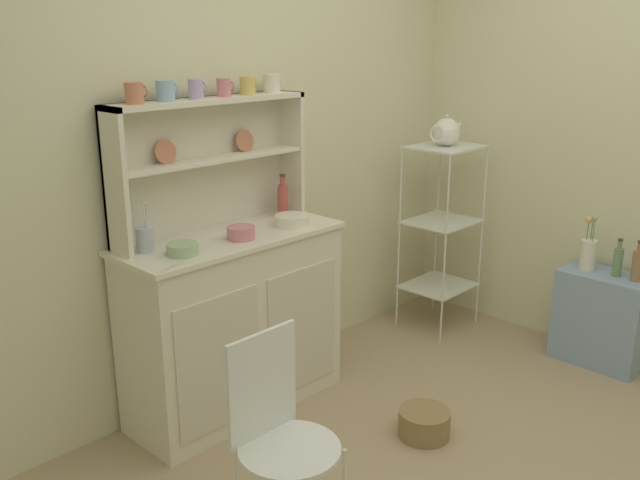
# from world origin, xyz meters

# --- Properties ---
(wall_back) EXTENTS (3.84, 0.05, 2.50)m
(wall_back) POSITION_xyz_m (0.00, 1.62, 1.25)
(wall_back) COLOR beige
(wall_back) RESTS_ON ground
(hutch_cabinet) EXTENTS (1.12, 0.45, 0.91)m
(hutch_cabinet) POSITION_xyz_m (-0.32, 1.37, 0.46)
(hutch_cabinet) COLOR silver
(hutch_cabinet) RESTS_ON ground
(hutch_shelf_unit) EXTENTS (1.05, 0.18, 0.64)m
(hutch_shelf_unit) POSITION_xyz_m (-0.32, 1.53, 1.28)
(hutch_shelf_unit) COLOR beige
(hutch_shelf_unit) RESTS_ON hutch_cabinet
(bakers_rack) EXTENTS (0.43, 0.36, 1.17)m
(bakers_rack) POSITION_xyz_m (1.23, 1.23, 0.72)
(bakers_rack) COLOR silver
(bakers_rack) RESTS_ON ground
(side_shelf_blue) EXTENTS (0.28, 0.48, 0.54)m
(side_shelf_blue) POSITION_xyz_m (1.44, 0.25, 0.27)
(side_shelf_blue) COLOR #849EBC
(side_shelf_blue) RESTS_ON ground
(wire_chair) EXTENTS (0.36, 0.36, 0.85)m
(wire_chair) POSITION_xyz_m (-0.87, 0.46, 0.52)
(wire_chair) COLOR white
(wire_chair) RESTS_ON ground
(floor_basket) EXTENTS (0.24, 0.24, 0.13)m
(floor_basket) POSITION_xyz_m (0.12, 0.52, 0.06)
(floor_basket) COLOR #93754C
(floor_basket) RESTS_ON ground
(cup_terracotta_0) EXTENTS (0.09, 0.08, 0.09)m
(cup_terracotta_0) POSITION_xyz_m (-0.71, 1.49, 1.59)
(cup_terracotta_0) COLOR #C67556
(cup_terracotta_0) RESTS_ON hutch_shelf_unit
(cup_sky_1) EXTENTS (0.10, 0.08, 0.09)m
(cup_sky_1) POSITION_xyz_m (-0.55, 1.49, 1.59)
(cup_sky_1) COLOR #8EB2D1
(cup_sky_1) RESTS_ON hutch_shelf_unit
(cup_lilac_2) EXTENTS (0.08, 0.07, 0.09)m
(cup_lilac_2) POSITION_xyz_m (-0.39, 1.49, 1.59)
(cup_lilac_2) COLOR #B79ECC
(cup_lilac_2) RESTS_ON hutch_shelf_unit
(cup_rose_3) EXTENTS (0.08, 0.07, 0.08)m
(cup_rose_3) POSITION_xyz_m (-0.23, 1.49, 1.58)
(cup_rose_3) COLOR #D17A84
(cup_rose_3) RESTS_ON hutch_shelf_unit
(cup_gold_4) EXTENTS (0.09, 0.07, 0.09)m
(cup_gold_4) POSITION_xyz_m (-0.09, 1.49, 1.59)
(cup_gold_4) COLOR #DBB760
(cup_gold_4) RESTS_ON hutch_shelf_unit
(cup_cream_5) EXTENTS (0.10, 0.08, 0.09)m
(cup_cream_5) POSITION_xyz_m (0.07, 1.49, 1.59)
(cup_cream_5) COLOR silver
(cup_cream_5) RESTS_ON hutch_shelf_unit
(bowl_mixing_large) EXTENTS (0.14, 0.14, 0.05)m
(bowl_mixing_large) POSITION_xyz_m (-0.65, 1.29, 0.93)
(bowl_mixing_large) COLOR #9EB78E
(bowl_mixing_large) RESTS_ON hutch_cabinet
(bowl_floral_medium) EXTENTS (0.13, 0.13, 0.06)m
(bowl_floral_medium) POSITION_xyz_m (-0.32, 1.29, 0.94)
(bowl_floral_medium) COLOR #D17A84
(bowl_floral_medium) RESTS_ON hutch_cabinet
(bowl_cream_small) EXTENTS (0.17, 0.17, 0.05)m
(bowl_cream_small) POSITION_xyz_m (0.01, 1.29, 0.93)
(bowl_cream_small) COLOR silver
(bowl_cream_small) RESTS_ON hutch_cabinet
(jam_bottle) EXTENTS (0.06, 0.06, 0.22)m
(jam_bottle) POSITION_xyz_m (0.09, 1.45, 1.00)
(jam_bottle) COLOR #B74C47
(jam_bottle) RESTS_ON hutch_cabinet
(utensil_jar) EXTENTS (0.08, 0.08, 0.23)m
(utensil_jar) POSITION_xyz_m (-0.74, 1.45, 0.96)
(utensil_jar) COLOR #B2B7C6
(utensil_jar) RESTS_ON hutch_cabinet
(porcelain_teapot) EXTENTS (0.26, 0.17, 0.19)m
(porcelain_teapot) POSITION_xyz_m (1.23, 1.23, 1.26)
(porcelain_teapot) COLOR white
(porcelain_teapot) RESTS_ON bakers_rack
(flower_vase) EXTENTS (0.09, 0.09, 0.32)m
(flower_vase) POSITION_xyz_m (1.44, 0.37, 0.64)
(flower_vase) COLOR silver
(flower_vase) RESTS_ON side_shelf_blue
(oil_bottle) EXTENTS (0.05, 0.05, 0.22)m
(oil_bottle) POSITION_xyz_m (1.44, 0.20, 0.63)
(oil_bottle) COLOR #6B8C60
(oil_bottle) RESTS_ON side_shelf_blue
(vinegar_bottle) EXTENTS (0.06, 0.06, 0.23)m
(vinegar_bottle) POSITION_xyz_m (1.44, 0.10, 0.63)
(vinegar_bottle) COLOR #99704C
(vinegar_bottle) RESTS_ON side_shelf_blue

